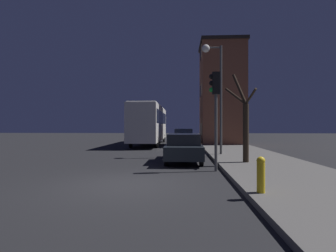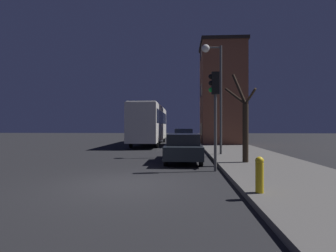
{
  "view_description": "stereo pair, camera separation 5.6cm",
  "coord_description": "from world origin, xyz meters",
  "px_view_note": "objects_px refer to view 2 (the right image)",
  "views": [
    {
      "loc": [
        1.82,
        -8.11,
        1.83
      ],
      "look_at": [
        0.8,
        10.35,
        1.84
      ],
      "focal_mm": 28.0,
      "sensor_mm": 36.0,
      "label": 1
    },
    {
      "loc": [
        1.88,
        -8.11,
        1.83
      ],
      "look_at": [
        0.8,
        10.35,
        1.84
      ],
      "focal_mm": 28.0,
      "sensor_mm": 36.0,
      "label": 2
    }
  ],
  "objects_px": {
    "streetlamp": "(214,76)",
    "bare_tree": "(244,124)",
    "bus": "(150,122)",
    "car_near_lane": "(183,147)",
    "car_far_lane": "(183,135)",
    "traffic_light": "(215,100)",
    "car_mid_lane": "(184,138)",
    "fire_hydrant": "(260,174)"
  },
  "relations": [
    {
      "from": "car_far_lane",
      "to": "traffic_light",
      "type": "bearing_deg",
      "value": -86.41
    },
    {
      "from": "car_mid_lane",
      "to": "car_far_lane",
      "type": "xyz_separation_m",
      "value": [
        -0.03,
        7.96,
        -0.06
      ]
    },
    {
      "from": "car_mid_lane",
      "to": "bare_tree",
      "type": "bearing_deg",
      "value": -75.34
    },
    {
      "from": "bare_tree",
      "to": "streetlamp",
      "type": "bearing_deg",
      "value": 106.35
    },
    {
      "from": "bare_tree",
      "to": "car_near_lane",
      "type": "relative_size",
      "value": 0.89
    },
    {
      "from": "streetlamp",
      "to": "car_near_lane",
      "type": "xyz_separation_m",
      "value": [
        -1.83,
        -2.25,
        -4.1
      ]
    },
    {
      "from": "streetlamp",
      "to": "bare_tree",
      "type": "height_order",
      "value": "streetlamp"
    },
    {
      "from": "car_near_lane",
      "to": "car_mid_lane",
      "type": "distance_m",
      "value": 9.56
    },
    {
      "from": "car_near_lane",
      "to": "car_mid_lane",
      "type": "xyz_separation_m",
      "value": [
        0.03,
        9.56,
        0.08
      ]
    },
    {
      "from": "car_near_lane",
      "to": "fire_hydrant",
      "type": "bearing_deg",
      "value": -74.44
    },
    {
      "from": "bus",
      "to": "car_far_lane",
      "type": "height_order",
      "value": "bus"
    },
    {
      "from": "bus",
      "to": "car_near_lane",
      "type": "height_order",
      "value": "bus"
    },
    {
      "from": "car_mid_lane",
      "to": "fire_hydrant",
      "type": "xyz_separation_m",
      "value": [
        1.88,
        -16.41,
        -0.19
      ]
    },
    {
      "from": "traffic_light",
      "to": "bare_tree",
      "type": "xyz_separation_m",
      "value": [
        1.56,
        1.65,
        -0.96
      ]
    },
    {
      "from": "streetlamp",
      "to": "bare_tree",
      "type": "xyz_separation_m",
      "value": [
        1.0,
        -3.41,
        -2.91
      ]
    },
    {
      "from": "streetlamp",
      "to": "fire_hydrant",
      "type": "bearing_deg",
      "value": -89.54
    },
    {
      "from": "bus",
      "to": "car_mid_lane",
      "type": "bearing_deg",
      "value": -38.78
    },
    {
      "from": "streetlamp",
      "to": "fire_hydrant",
      "type": "height_order",
      "value": "streetlamp"
    },
    {
      "from": "streetlamp",
      "to": "car_near_lane",
      "type": "bearing_deg",
      "value": -129.18
    },
    {
      "from": "car_far_lane",
      "to": "fire_hydrant",
      "type": "height_order",
      "value": "car_far_lane"
    },
    {
      "from": "traffic_light",
      "to": "car_near_lane",
      "type": "relative_size",
      "value": 0.86
    },
    {
      "from": "bus",
      "to": "fire_hydrant",
      "type": "height_order",
      "value": "bus"
    },
    {
      "from": "bus",
      "to": "car_far_lane",
      "type": "xyz_separation_m",
      "value": [
        3.29,
        5.29,
        -1.49
      ]
    },
    {
      "from": "traffic_light",
      "to": "car_mid_lane",
      "type": "height_order",
      "value": "traffic_light"
    },
    {
      "from": "traffic_light",
      "to": "car_near_lane",
      "type": "distance_m",
      "value": 3.76
    },
    {
      "from": "car_far_lane",
      "to": "fire_hydrant",
      "type": "bearing_deg",
      "value": -85.51
    },
    {
      "from": "bus",
      "to": "car_near_lane",
      "type": "distance_m",
      "value": 12.76
    },
    {
      "from": "car_far_lane",
      "to": "bus",
      "type": "bearing_deg",
      "value": -121.9
    },
    {
      "from": "bus",
      "to": "bare_tree",
      "type": "bearing_deg",
      "value": -65.41
    },
    {
      "from": "bare_tree",
      "to": "fire_hydrant",
      "type": "height_order",
      "value": "bare_tree"
    },
    {
      "from": "bare_tree",
      "to": "bus",
      "type": "height_order",
      "value": "bare_tree"
    },
    {
      "from": "car_far_lane",
      "to": "bare_tree",
      "type": "bearing_deg",
      "value": -81.36
    },
    {
      "from": "bare_tree",
      "to": "car_far_lane",
      "type": "xyz_separation_m",
      "value": [
        -2.84,
        18.68,
        -1.18
      ]
    },
    {
      "from": "bare_tree",
      "to": "car_near_lane",
      "type": "bearing_deg",
      "value": 157.72
    },
    {
      "from": "car_near_lane",
      "to": "bare_tree",
      "type": "bearing_deg",
      "value": -22.28
    },
    {
      "from": "bare_tree",
      "to": "car_far_lane",
      "type": "relative_size",
      "value": 0.98
    },
    {
      "from": "car_far_lane",
      "to": "car_near_lane",
      "type": "bearing_deg",
      "value": -89.98
    },
    {
      "from": "streetlamp",
      "to": "fire_hydrant",
      "type": "xyz_separation_m",
      "value": [
        0.07,
        -9.09,
        -4.21
      ]
    },
    {
      "from": "car_near_lane",
      "to": "car_far_lane",
      "type": "relative_size",
      "value": 1.1
    },
    {
      "from": "streetlamp",
      "to": "bus",
      "type": "xyz_separation_m",
      "value": [
        -5.13,
        9.99,
        -2.59
      ]
    },
    {
      "from": "streetlamp",
      "to": "bare_tree",
      "type": "bearing_deg",
      "value": -73.65
    },
    {
      "from": "traffic_light",
      "to": "bare_tree",
      "type": "bearing_deg",
      "value": 46.61
    }
  ]
}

